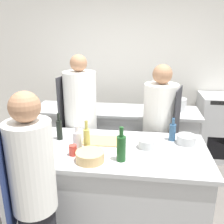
% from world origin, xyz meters
% --- Properties ---
extents(wall_back, '(8.00, 0.06, 2.80)m').
position_xyz_m(wall_back, '(0.00, 2.13, 1.40)').
color(wall_back, silver).
rests_on(wall_back, ground_plane).
extents(prep_counter, '(1.91, 0.90, 0.93)m').
position_xyz_m(prep_counter, '(0.00, 0.00, 0.46)').
color(prep_counter, '#B7BABC').
rests_on(prep_counter, ground_plane).
extents(pass_counter, '(2.36, 0.61, 0.93)m').
position_xyz_m(pass_counter, '(-0.07, 1.24, 0.46)').
color(pass_counter, '#B7BABC').
rests_on(pass_counter, ground_plane).
extents(chef_at_prep_near, '(0.37, 0.36, 1.63)m').
position_xyz_m(chef_at_prep_near, '(-0.43, -0.69, 0.82)').
color(chef_at_prep_near, black).
rests_on(chef_at_prep_near, ground_plane).
extents(chef_at_stove, '(0.45, 0.44, 1.64)m').
position_xyz_m(chef_at_stove, '(0.53, 0.74, 0.81)').
color(chef_at_stove, black).
rests_on(chef_at_stove, ground_plane).
extents(chef_at_pass_far, '(0.43, 0.41, 1.75)m').
position_xyz_m(chef_at_pass_far, '(-0.43, 0.65, 0.87)').
color(chef_at_pass_far, black).
rests_on(chef_at_pass_far, ground_plane).
extents(bottle_olive_oil, '(0.09, 0.09, 0.23)m').
position_xyz_m(bottle_olive_oil, '(-0.28, -0.04, 1.02)').
color(bottle_olive_oil, silver).
rests_on(bottle_olive_oil, prep_counter).
extents(bottle_vinegar, '(0.06, 0.06, 0.31)m').
position_xyz_m(bottle_vinegar, '(-0.17, -0.10, 1.05)').
color(bottle_vinegar, '#B2A84C').
rests_on(bottle_vinegar, prep_counter).
extents(bottle_wine, '(0.08, 0.08, 0.31)m').
position_xyz_m(bottle_wine, '(0.16, -0.22, 1.05)').
color(bottle_wine, '#19471E').
rests_on(bottle_wine, prep_counter).
extents(bottle_cooking_oil, '(0.07, 0.07, 0.24)m').
position_xyz_m(bottle_cooking_oil, '(0.63, 0.27, 1.02)').
color(bottle_cooking_oil, '#2D5175').
rests_on(bottle_cooking_oil, prep_counter).
extents(bottle_sauce, '(0.06, 0.06, 0.28)m').
position_xyz_m(bottle_sauce, '(-0.52, 0.14, 1.04)').
color(bottle_sauce, black).
rests_on(bottle_sauce, prep_counter).
extents(bowl_mixing_large, '(0.19, 0.19, 0.09)m').
position_xyz_m(bowl_mixing_large, '(0.76, 0.20, 0.97)').
color(bowl_mixing_large, '#B7BABC').
rests_on(bowl_mixing_large, prep_counter).
extents(bowl_prep_small, '(0.25, 0.25, 0.09)m').
position_xyz_m(bowl_prep_small, '(-0.11, -0.27, 0.97)').
color(bowl_prep_small, tan).
rests_on(bowl_prep_small, prep_counter).
extents(bowl_ceramic_blue, '(0.16, 0.16, 0.09)m').
position_xyz_m(bowl_ceramic_blue, '(0.38, 0.06, 0.97)').
color(bowl_ceramic_blue, '#B7BABC').
rests_on(bowl_ceramic_blue, prep_counter).
extents(bowl_wooden_salad, '(0.23, 0.23, 0.07)m').
position_xyz_m(bowl_wooden_salad, '(-0.70, -0.29, 0.96)').
color(bowl_wooden_salad, navy).
rests_on(bowl_wooden_salad, prep_counter).
extents(cup, '(0.07, 0.07, 0.10)m').
position_xyz_m(cup, '(-0.28, -0.18, 0.97)').
color(cup, '#B2382D').
rests_on(cup, prep_counter).
extents(cutting_board, '(0.39, 0.25, 0.01)m').
position_xyz_m(cutting_board, '(-0.08, 0.14, 0.93)').
color(cutting_board, tan).
rests_on(cutting_board, prep_counter).
extents(stockpot, '(0.28, 0.28, 0.16)m').
position_xyz_m(stockpot, '(0.79, 1.35, 1.01)').
color(stockpot, '#B7BABC').
rests_on(stockpot, pass_counter).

